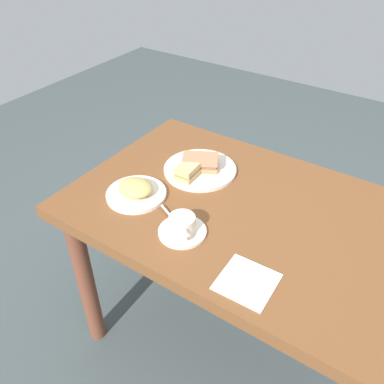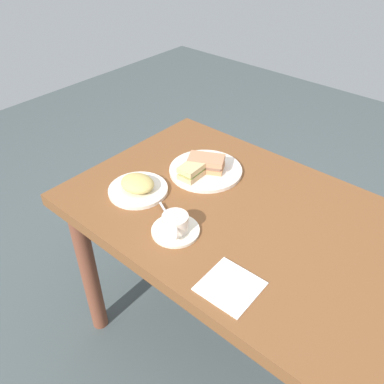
{
  "view_description": "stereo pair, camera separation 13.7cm",
  "coord_description": "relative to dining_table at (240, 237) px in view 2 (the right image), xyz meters",
  "views": [
    {
      "loc": [
        -0.43,
        0.96,
        1.63
      ],
      "look_at": [
        0.17,
        0.06,
        0.8
      ],
      "focal_mm": 37.38,
      "sensor_mm": 36.0,
      "label": 1
    },
    {
      "loc": [
        -0.54,
        0.88,
        1.63
      ],
      "look_at": [
        0.17,
        0.06,
        0.8
      ],
      "focal_mm": 37.38,
      "sensor_mm": 36.0,
      "label": 2
    }
  ],
  "objects": [
    {
      "name": "ground_plane",
      "position": [
        0.0,
        0.0,
        -0.65
      ],
      "size": [
        6.0,
        6.0,
        0.0
      ],
      "primitive_type": "plane",
      "color": "#455051"
    },
    {
      "name": "dining_table",
      "position": [
        0.0,
        0.0,
        0.0
      ],
      "size": [
        1.19,
        0.78,
        0.77
      ],
      "color": "brown",
      "rests_on": "ground_plane"
    },
    {
      "name": "sandwich_plate",
      "position": [
        0.24,
        -0.1,
        0.12
      ],
      "size": [
        0.28,
        0.28,
        0.01
      ],
      "primitive_type": "cylinder",
      "color": "silver",
      "rests_on": "dining_table"
    },
    {
      "name": "sandwich_front",
      "position": [
        0.24,
        -0.1,
        0.15
      ],
      "size": [
        0.15,
        0.13,
        0.05
      ],
      "color": "tan",
      "rests_on": "sandwich_plate"
    },
    {
      "name": "sandwich_back",
      "position": [
        0.25,
        -0.05,
        0.15
      ],
      "size": [
        0.07,
        0.14,
        0.05
      ],
      "color": "tan",
      "rests_on": "sandwich_plate"
    },
    {
      "name": "coffee_saucer",
      "position": [
        0.1,
        0.22,
        0.12
      ],
      "size": [
        0.15,
        0.15,
        0.01
      ],
      "primitive_type": "cylinder",
      "color": "beige",
      "rests_on": "dining_table"
    },
    {
      "name": "coffee_cup",
      "position": [
        0.1,
        0.22,
        0.15
      ],
      "size": [
        0.09,
        0.09,
        0.05
      ],
      "color": "silver",
      "rests_on": "coffee_saucer"
    },
    {
      "name": "spoon",
      "position": [
        0.17,
        0.18,
        0.13
      ],
      "size": [
        0.09,
        0.05,
        0.01
      ],
      "color": "silver",
      "rests_on": "coffee_saucer"
    },
    {
      "name": "side_plate",
      "position": [
        0.35,
        0.15,
        0.12
      ],
      "size": [
        0.21,
        0.21,
        0.01
      ],
      "primitive_type": "cylinder",
      "color": "silver",
      "rests_on": "dining_table"
    },
    {
      "name": "side_food_pile",
      "position": [
        0.35,
        0.15,
        0.15
      ],
      "size": [
        0.13,
        0.11,
        0.04
      ],
      "primitive_type": "ellipsoid",
      "color": "tan",
      "rests_on": "side_plate"
    },
    {
      "name": "napkin",
      "position": [
        -0.16,
        0.28,
        0.12
      ],
      "size": [
        0.15,
        0.15,
        0.0
      ],
      "primitive_type": "cube",
      "rotation": [
        0.0,
        0.0,
        0.02
      ],
      "color": "white",
      "rests_on": "dining_table"
    }
  ]
}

